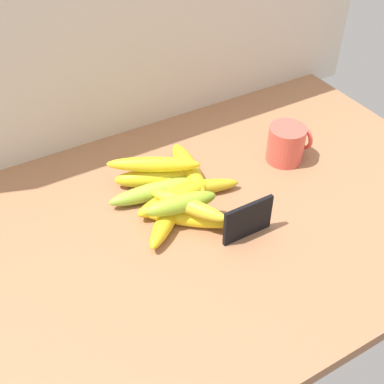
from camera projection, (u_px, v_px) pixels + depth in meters
counter_top at (229, 215)px, 105.60cm from camera, size 110.00×76.00×3.00cm
back_wall at (140, 0)px, 108.81cm from camera, size 130.00×2.00×70.00cm
chalkboard_sign at (248, 221)px, 96.55cm from camera, size 11.00×1.80×8.40cm
coffee_mug at (287, 144)px, 115.09cm from camera, size 10.17×8.67×8.86cm
banana_0 at (186, 218)px, 100.33cm from camera, size 17.71×15.98×3.50cm
banana_1 at (174, 187)px, 107.60cm from camera, size 6.33×16.76×3.21cm
banana_2 at (195, 188)px, 107.28cm from camera, size 19.81×9.47×3.40cm
banana_3 at (154, 191)px, 106.17cm from camera, size 20.37×6.35×3.85cm
banana_4 at (176, 198)px, 104.25cm from camera, size 19.04×5.86×4.33cm
banana_5 at (152, 178)px, 109.21cm from camera, size 17.05×10.84×4.28cm
banana_6 at (188, 168)px, 111.73cm from camera, size 7.52×19.22×4.37cm
banana_7 at (170, 213)px, 100.96cm from camera, size 17.73×16.81×3.97cm
banana_8 at (181, 204)px, 98.03cm from camera, size 15.47×6.31×3.89cm
banana_9 at (153, 164)px, 106.72cm from camera, size 19.33×13.23×3.36cm
banana_10 at (189, 206)px, 98.08cm from camera, size 11.80×16.40×3.24cm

